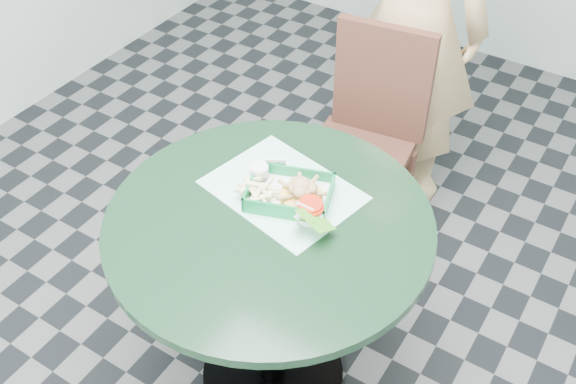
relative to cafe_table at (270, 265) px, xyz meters
The scene contains 10 objects.
floor 0.58m from the cafe_table, ahead, with size 4.00×5.00×0.02m, color #303335.
cafe_table is the anchor object (origin of this frame).
dining_chair 0.82m from the cafe_table, 96.12° to the left, with size 0.37×0.37×0.93m.
diner_person 1.20m from the cafe_table, 94.95° to the left, with size 0.67×0.44×1.84m, color #F2BF81.
placemat 0.21m from the cafe_table, 104.67° to the left, with size 0.42×0.31×0.00m, color #A9EFD8.
food_basket 0.21m from the cafe_table, 87.50° to the left, with size 0.24×0.17×0.05m.
crab_sandwich 0.24m from the cafe_table, 65.98° to the left, with size 0.12×0.12×0.07m.
fries_pile 0.24m from the cafe_table, 136.42° to the left, with size 0.10×0.11×0.04m, color #F7EDAC, non-canonical shape.
sauce_ramekin 0.28m from the cafe_table, 123.41° to the left, with size 0.06×0.06×0.03m.
garnish_cup 0.23m from the cafe_table, 12.34° to the left, with size 0.12×0.12×0.05m.
Camera 1 is at (0.76, -1.10, 2.09)m, focal length 42.00 mm.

